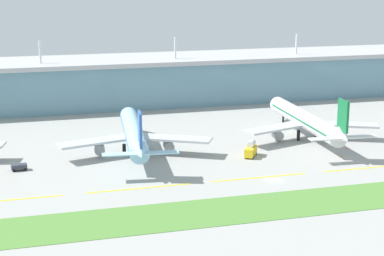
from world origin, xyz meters
TOP-DOWN VIEW (x-y plane):
  - ground_plane at (0.00, 0.00)m, footprint 600.00×600.00m
  - terminal_building at (-0.00, 114.44)m, footprint 288.00×34.00m
  - airliner_near_middle at (-31.84, 36.99)m, footprint 48.46×61.95m
  - airliner_far_middle at (28.19, 39.19)m, footprint 48.72×65.00m
  - taxiway_stripe_west at (-71.00, 3.25)m, footprint 28.00×0.70m
  - taxiway_stripe_mid_west at (-37.00, 3.25)m, footprint 28.00×0.70m
  - taxiway_stripe_centre at (-3.00, 3.25)m, footprint 28.00×0.70m
  - taxiway_stripe_mid_east at (31.00, 3.25)m, footprint 28.00×0.70m
  - grass_verge at (0.00, -18.53)m, footprint 300.00×18.00m
  - fuel_truck at (2.38, 23.97)m, footprint 6.05×7.47m
  - pushback_tug at (-67.10, 28.38)m, footprint 4.57×2.81m
  - safety_cone_left_wingtip at (29.48, 16.08)m, footprint 0.56×0.56m
  - safety_cone_nose_front at (35.26, 23.71)m, footprint 0.56×0.56m

SIDE VIEW (x-z plane):
  - ground_plane at x=0.00m, z-range 0.00..0.00m
  - taxiway_stripe_west at x=-71.00m, z-range 0.00..0.04m
  - taxiway_stripe_mid_west at x=-37.00m, z-range 0.00..0.04m
  - taxiway_stripe_centre at x=-3.00m, z-range 0.00..0.04m
  - taxiway_stripe_mid_east at x=31.00m, z-range 0.00..0.04m
  - grass_verge at x=0.00m, z-range 0.00..0.10m
  - safety_cone_left_wingtip at x=29.48m, z-range 0.00..0.70m
  - safety_cone_nose_front at x=35.26m, z-range 0.00..0.70m
  - pushback_tug at x=-67.10m, z-range 0.18..2.03m
  - fuel_truck at x=2.38m, z-range -0.21..4.74m
  - airliner_near_middle at x=-31.84m, z-range -3.00..15.90m
  - airliner_far_middle at x=28.19m, z-range -3.00..15.90m
  - terminal_building at x=0.00m, z-range -4.30..24.76m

